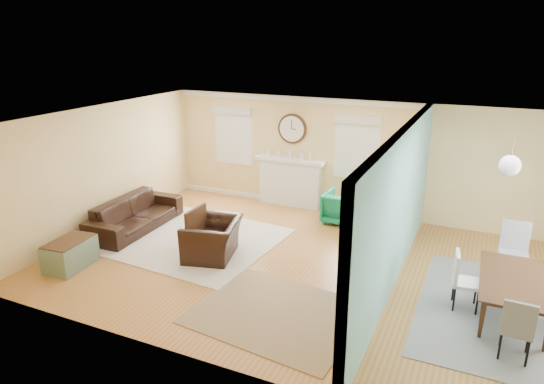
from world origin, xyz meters
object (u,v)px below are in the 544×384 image
at_px(credenza, 389,226).
at_px(green_chair, 342,208).
at_px(sofa, 135,214).
at_px(dining_table, 515,298).
at_px(eames_chair, 213,239).

bearing_deg(credenza, green_chair, 146.81).
bearing_deg(sofa, dining_table, -94.90).
bearing_deg(sofa, green_chair, -62.62).
relative_size(sofa, eames_chair, 2.10).
xyz_separation_m(eames_chair, dining_table, (5.04, 0.10, -0.05)).
relative_size(sofa, green_chair, 3.03).
distance_m(sofa, eames_chair, 2.23).
relative_size(eames_chair, dining_table, 0.64).
bearing_deg(eames_chair, credenza, 108.99).
height_order(eames_chair, green_chair, eames_chair).
bearing_deg(green_chair, credenza, 150.63).
distance_m(sofa, green_chair, 4.43).
relative_size(sofa, dining_table, 1.34).
distance_m(green_chair, credenza, 1.40).
bearing_deg(dining_table, credenza, 50.51).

